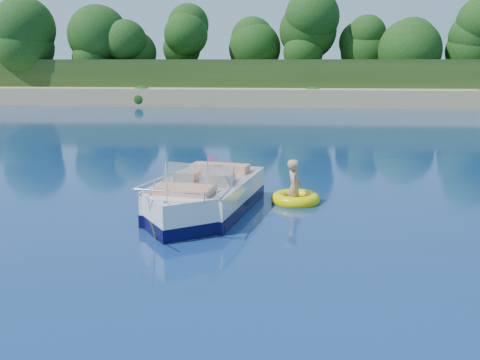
# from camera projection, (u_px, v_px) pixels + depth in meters

# --- Properties ---
(ground) EXTENTS (160.00, 160.00, 0.00)m
(ground) POSITION_uv_depth(u_px,v_px,m) (319.00, 239.00, 11.68)
(ground) COLOR #0A2246
(ground) RESTS_ON ground
(shoreline) EXTENTS (170.00, 59.00, 6.00)m
(shoreline) POSITION_uv_depth(u_px,v_px,m) (299.00, 83.00, 73.41)
(shoreline) COLOR tan
(shoreline) RESTS_ON ground
(treeline) EXTENTS (150.00, 7.12, 8.19)m
(treeline) POSITION_uv_depth(u_px,v_px,m) (303.00, 43.00, 50.31)
(treeline) COLOR #312210
(treeline) RESTS_ON ground
(motorboat) EXTENTS (2.72, 5.75, 1.93)m
(motorboat) POSITION_uv_depth(u_px,v_px,m) (203.00, 200.00, 13.52)
(motorboat) COLOR white
(motorboat) RESTS_ON ground
(tow_tube) EXTENTS (1.51, 1.51, 0.36)m
(tow_tube) POSITION_uv_depth(u_px,v_px,m) (296.00, 199.00, 14.73)
(tow_tube) COLOR #F4E600
(tow_tube) RESTS_ON ground
(boy) EXTENTS (0.43, 0.90, 1.75)m
(boy) POSITION_uv_depth(u_px,v_px,m) (294.00, 202.00, 14.73)
(boy) COLOR tan
(boy) RESTS_ON ground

